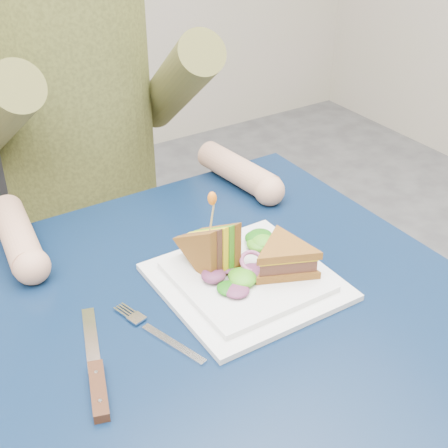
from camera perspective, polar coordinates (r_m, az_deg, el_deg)
table at (r=1.02m, az=-0.02°, el=-10.30°), size 0.75×0.75×0.73m
chair at (r=1.60m, az=-13.34°, el=1.23°), size 0.42×0.40×0.93m
diner at (r=1.35m, az=-13.61°, el=12.89°), size 0.54×0.59×0.74m
plate at (r=0.99m, az=2.04°, el=-5.11°), size 0.26×0.26×0.02m
sandwich_flat at (r=0.98m, az=5.57°, el=-3.12°), size 0.16×0.16×0.05m
sandwich_upright at (r=0.98m, az=-1.04°, el=-2.32°), size 0.08×0.13×0.13m
fork at (r=0.91m, az=-5.87°, el=-10.02°), size 0.06×0.18×0.01m
knife at (r=0.85m, az=-11.53°, el=-13.78°), size 0.08×0.22×0.02m
toothpick at (r=0.95m, az=-1.08°, el=0.89°), size 0.01×0.01×0.06m
toothpick_frill at (r=0.93m, az=-1.09°, el=2.36°), size 0.01×0.01×0.02m
lettuce_spill at (r=0.99m, az=1.98°, el=-3.75°), size 0.15×0.13×0.02m
onion_ring at (r=0.99m, az=2.63°, el=-3.47°), size 0.04×0.04×0.02m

